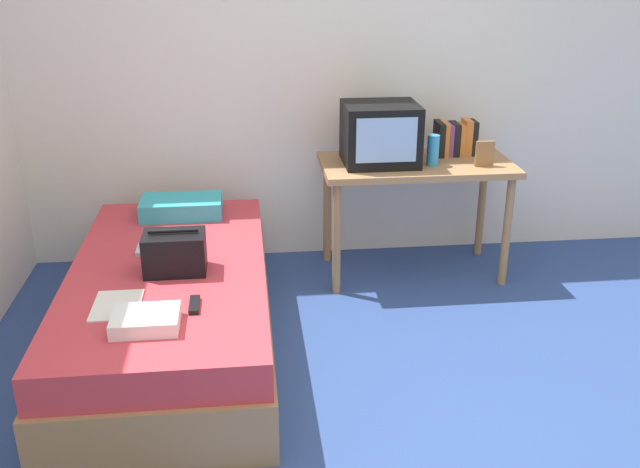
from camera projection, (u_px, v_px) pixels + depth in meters
ground_plane at (381, 426)px, 3.11m from camera, size 8.00×8.00×0.00m
wall_back at (328, 58)px, 4.46m from camera, size 5.20×0.10×2.60m
bed at (171, 307)px, 3.65m from camera, size 1.00×2.00×0.46m
desk at (416, 176)px, 4.35m from camera, size 1.16×0.60×0.74m
tv at (380, 134)px, 4.22m from camera, size 0.44×0.39×0.36m
water_bottle at (433, 150)px, 4.22m from camera, size 0.07×0.07×0.18m
book_row at (455, 138)px, 4.43m from camera, size 0.25×0.17×0.22m
picture_frame at (485, 154)px, 4.20m from camera, size 0.11×0.02×0.15m
pillow at (182, 207)px, 4.21m from camera, size 0.47×0.28×0.11m
handbag at (175, 253)px, 3.47m from camera, size 0.30×0.20×0.22m
magazine at (117, 305)px, 3.16m from camera, size 0.21×0.29×0.01m
remote_dark at (194, 305)px, 3.15m from camera, size 0.04×0.16×0.02m
remote_silver at (141, 250)px, 3.73m from camera, size 0.04×0.14×0.02m
folded_towel at (146, 320)px, 2.98m from camera, size 0.28×0.22×0.07m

